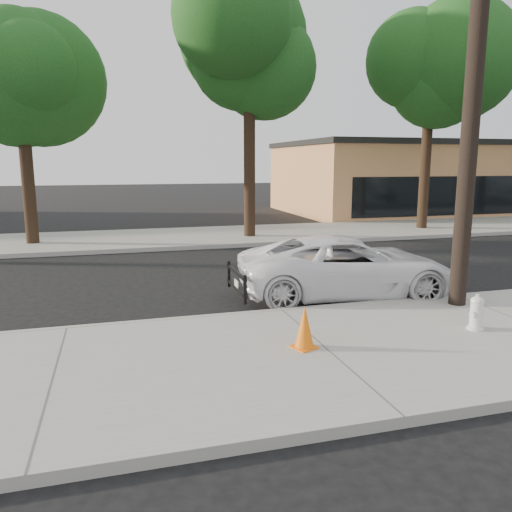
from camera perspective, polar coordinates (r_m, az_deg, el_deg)
name	(u,v)px	position (r m, az deg, el deg)	size (l,w,h in m)	color
ground	(253,291)	(11.91, -0.30, -3.99)	(120.00, 120.00, 0.00)	black
near_sidewalk	(326,353)	(8.02, 8.05, -10.94)	(90.00, 4.40, 0.15)	gray
far_sidewalk	(197,237)	(20.06, -6.78, 2.18)	(90.00, 5.00, 0.15)	gray
curb_near	(282,313)	(9.96, 2.93, -6.52)	(90.00, 0.12, 0.16)	#9E9B93
building_main	(433,179)	(33.15, 19.60, 8.32)	(18.00, 10.00, 4.00)	tan
utility_pole	(475,72)	(10.85, 23.71, 18.74)	(1.40, 0.34, 9.00)	black
tree_b	(24,68)	(19.61, -25.01, 18.93)	(4.34, 4.20, 8.45)	black
tree_c	(256,55)	(19.86, 0.00, 22.00)	(4.96, 4.80, 9.55)	black
tree_d	(437,81)	(23.45, 19.94, 18.29)	(4.50, 4.35, 8.75)	black
police_cruiser	(347,266)	(11.54, 10.37, -1.15)	(2.27, 4.93, 1.37)	white
fire_hydrant	(476,313)	(9.50, 23.88, -6.03)	(0.32, 0.29, 0.59)	silver
traffic_cone	(305,328)	(7.88, 5.57, -8.15)	(0.45, 0.45, 0.68)	orange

